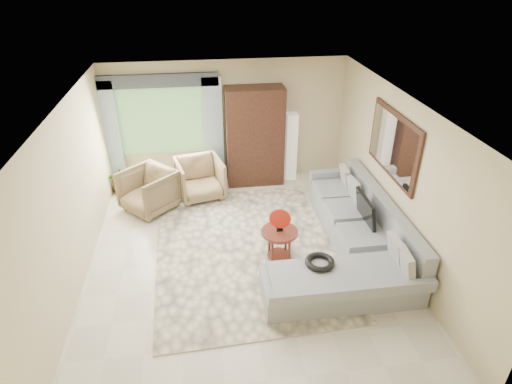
{
  "coord_description": "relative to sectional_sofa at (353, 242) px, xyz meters",
  "views": [
    {
      "loc": [
        -0.58,
        -5.62,
        4.42
      ],
      "look_at": [
        0.25,
        0.35,
        1.05
      ],
      "focal_mm": 30.0,
      "sensor_mm": 36.0,
      "label": 1
    }
  ],
  "objects": [
    {
      "name": "garden_hose",
      "position": [
        -0.78,
        -0.75,
        0.26
      ],
      "size": [
        0.43,
        0.43,
        0.09
      ],
      "primitive_type": "torus",
      "color": "black",
      "rests_on": "sectional_sofa"
    },
    {
      "name": "curtain_right",
      "position": [
        -2.08,
        3.06,
        0.87
      ],
      "size": [
        0.4,
        0.08,
        2.3
      ],
      "primitive_type": "cube",
      "color": "#9EB7CC",
      "rests_on": "ground"
    },
    {
      "name": "valance",
      "position": [
        -3.13,
        3.08,
        1.97
      ],
      "size": [
        2.4,
        0.12,
        0.26
      ],
      "primitive_type": "cube",
      "color": "#1E232D",
      "rests_on": "wall_back"
    },
    {
      "name": "coffee_table",
      "position": [
        -1.22,
        0.04,
        0.03
      ],
      "size": [
        0.59,
        0.59,
        0.59
      ],
      "rotation": [
        0.0,
        0.0,
        0.15
      ],
      "color": "#512015",
      "rests_on": "ground"
    },
    {
      "name": "curtain_left",
      "position": [
        -4.18,
        3.06,
        0.87
      ],
      "size": [
        0.4,
        0.08,
        2.3
      ],
      "primitive_type": "cube",
      "color": "#9EB7CC",
      "rests_on": "ground"
    },
    {
      "name": "armoire",
      "position": [
        -1.23,
        2.9,
        0.77
      ],
      "size": [
        1.2,
        0.55,
        2.1
      ],
      "primitive_type": "cube",
      "color": "black",
      "rests_on": "ground"
    },
    {
      "name": "window",
      "position": [
        -3.13,
        3.15,
        1.12
      ],
      "size": [
        1.8,
        0.04,
        1.4
      ],
      "primitive_type": "cube",
      "color": "#669E59",
      "rests_on": "wall_back"
    },
    {
      "name": "armchair_left",
      "position": [
        -3.43,
        1.98,
        0.13
      ],
      "size": [
        1.28,
        1.28,
        0.84
      ],
      "primitive_type": "imported",
      "rotation": [
        0.0,
        0.0,
        -0.81
      ],
      "color": "olive",
      "rests_on": "ground"
    },
    {
      "name": "wall_mirror",
      "position": [
        0.68,
        0.53,
        1.47
      ],
      "size": [
        0.05,
        1.7,
        1.05
      ],
      "color": "black",
      "rests_on": "wall_right"
    },
    {
      "name": "armchair_right",
      "position": [
        -2.43,
        2.37,
        0.13
      ],
      "size": [
        1.06,
        1.08,
        0.82
      ],
      "primitive_type": "imported",
      "rotation": [
        0.0,
        0.0,
        0.23
      ],
      "color": "#8D6F4D",
      "rests_on": "ground"
    },
    {
      "name": "area_rug",
      "position": [
        -1.72,
        0.42,
        -0.27
      ],
      "size": [
        3.16,
        4.12,
        0.02
      ],
      "primitive_type": "cube",
      "rotation": [
        0.0,
        0.0,
        0.04
      ],
      "color": "#F0E8BD",
      "rests_on": "ground"
    },
    {
      "name": "floor_lamp",
      "position": [
        -0.43,
        2.96,
        0.47
      ],
      "size": [
        0.24,
        0.24,
        1.5
      ],
      "primitive_type": "cube",
      "color": "silver",
      "rests_on": "ground"
    },
    {
      "name": "ground",
      "position": [
        -1.78,
        0.18,
        -0.28
      ],
      "size": [
        6.0,
        6.0,
        0.0
      ],
      "primitive_type": "plane",
      "color": "silver",
      "rests_on": "ground"
    },
    {
      "name": "potted_plant",
      "position": [
        -4.09,
        2.82,
        -0.01
      ],
      "size": [
        0.51,
        0.44,
        0.55
      ],
      "primitive_type": "imported",
      "rotation": [
        0.0,
        0.0,
        -0.02
      ],
      "color": "#999999",
      "rests_on": "ground"
    },
    {
      "name": "sectional_sofa",
      "position": [
        0.0,
        0.0,
        0.0
      ],
      "size": [
        2.3,
        3.46,
        0.9
      ],
      "color": "#94979B",
      "rests_on": "ground"
    },
    {
      "name": "tv_screen",
      "position": [
        0.27,
        0.28,
        0.44
      ],
      "size": [
        0.14,
        0.74,
        0.48
      ],
      "primitive_type": "cube",
      "rotation": [
        0.0,
        -0.17,
        0.0
      ],
      "color": "black",
      "rests_on": "sectional_sofa"
    },
    {
      "name": "red_disc",
      "position": [
        -1.22,
        0.04,
        0.54
      ],
      "size": [
        0.33,
        0.12,
        0.34
      ],
      "primitive_type": "cylinder",
      "rotation": [
        1.57,
        0.0,
        -0.28
      ],
      "color": "red",
      "rests_on": "coffee_table"
    }
  ]
}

